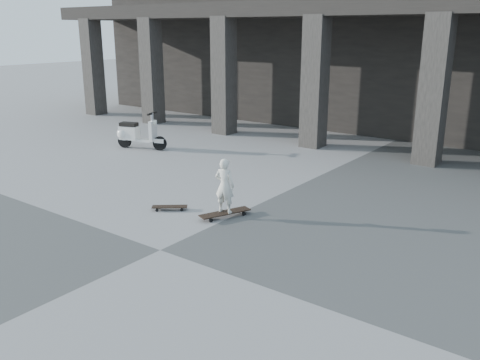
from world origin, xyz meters
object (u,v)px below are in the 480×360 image
Objects in this scene: child at (225,186)px; scooter at (133,134)px; longboard at (225,213)px; skateboard_spare at (170,207)px.

scooter is at bearing -39.02° from child.
scooter is at bearing 85.90° from longboard.
longboard is 0.57m from child.
skateboard_spare is at bearing 130.03° from longboard.
child reaches higher than skateboard_spare.
skateboard_spare is 1.35m from child.
skateboard_spare is 0.62× the size of child.
scooter is (-4.88, 3.42, 0.39)m from skateboard_spare.
child is at bearing -21.36° from skateboard_spare.
scooter is (-6.05, 3.06, 0.38)m from longboard.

